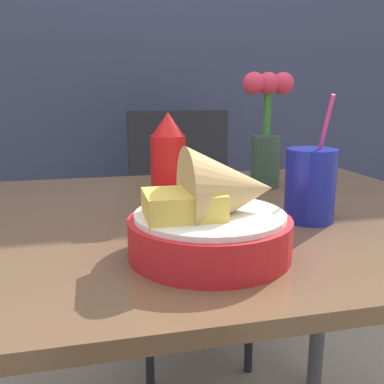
{
  "coord_description": "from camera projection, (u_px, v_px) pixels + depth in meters",
  "views": [
    {
      "loc": [
        -0.18,
        -0.8,
        1.0
      ],
      "look_at": [
        -0.01,
        -0.07,
        0.82
      ],
      "focal_mm": 40.0,
      "sensor_mm": 36.0,
      "label": 1
    }
  ],
  "objects": [
    {
      "name": "ketchup_bottle",
      "position": [
        168.0,
        165.0,
        0.84
      ],
      "size": [
        0.07,
        0.07,
        0.2
      ],
      "color": "red",
      "rests_on": "dining_table"
    },
    {
      "name": "dining_table",
      "position": [
        189.0,
        261.0,
        0.88
      ],
      "size": [
        1.17,
        0.84,
        0.76
      ],
      "color": "brown",
      "rests_on": "ground_plane"
    },
    {
      "name": "food_basket",
      "position": [
        215.0,
        217.0,
        0.63
      ],
      "size": [
        0.24,
        0.24,
        0.16
      ],
      "color": "red",
      "rests_on": "dining_table"
    },
    {
      "name": "chair_far_window",
      "position": [
        183.0,
        210.0,
        1.67
      ],
      "size": [
        0.4,
        0.4,
        0.93
      ],
      "color": "black",
      "rests_on": "ground_plane"
    },
    {
      "name": "drink_cup",
      "position": [
        310.0,
        187.0,
        0.79
      ],
      "size": [
        0.09,
        0.09,
        0.23
      ],
      "color": "#192399",
      "rests_on": "dining_table"
    },
    {
      "name": "wall_window",
      "position": [
        127.0,
        23.0,
        1.92
      ],
      "size": [
        7.0,
        0.06,
        2.6
      ],
      "color": "#2D334C",
      "rests_on": "ground_plane"
    },
    {
      "name": "flower_vase",
      "position": [
        267.0,
        130.0,
        1.06
      ],
      "size": [
        0.13,
        0.07,
        0.28
      ],
      "color": "#2D4738",
      "rests_on": "dining_table"
    }
  ]
}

